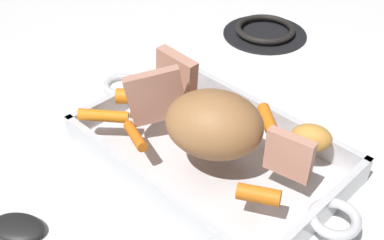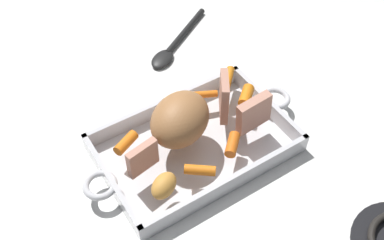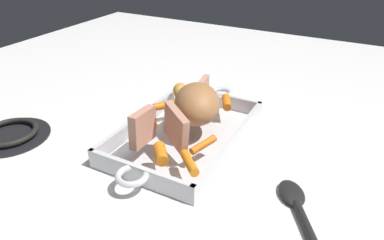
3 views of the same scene
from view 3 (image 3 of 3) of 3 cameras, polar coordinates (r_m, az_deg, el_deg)
ground_plane at (r=0.79m, az=-1.08°, el=-3.18°), size 1.95×1.95×0.00m
roasting_dish at (r=0.79m, az=-1.09°, el=-2.41°), size 0.46×0.24×0.04m
pork_roast at (r=0.76m, az=0.83°, el=2.70°), size 0.16×0.15×0.09m
roast_slice_thick at (r=0.68m, az=-2.64°, el=-1.28°), size 0.06×0.08×0.09m
roast_slice_thin at (r=0.86m, az=1.87°, el=4.94°), size 0.06×0.02×0.06m
roast_slice_outer at (r=0.69m, az=-8.15°, el=-1.19°), size 0.08×0.02×0.08m
baby_carrot_southwest at (r=0.65m, az=-5.17°, el=-5.55°), size 0.05×0.05×0.02m
baby_carrot_long at (r=0.69m, az=1.88°, el=-4.09°), size 0.06×0.04×0.02m
baby_carrot_southeast at (r=0.83m, az=-4.46°, el=2.44°), size 0.06×0.05×0.02m
baby_carrot_northeast at (r=0.76m, az=-6.72°, el=-0.18°), size 0.05×0.05×0.02m
baby_carrot_northwest at (r=0.85m, az=5.72°, el=2.94°), size 0.06×0.04×0.02m
baby_carrot_center_right at (r=0.63m, az=-0.46°, el=-7.03°), size 0.06×0.06×0.02m
potato_golden_small at (r=0.88m, az=-1.95°, el=4.87°), size 0.07×0.06×0.04m
stove_burner_rear at (r=0.90m, az=-27.77°, el=-2.06°), size 0.17×0.17×0.02m
serving_spoon at (r=0.62m, az=17.67°, el=-14.83°), size 0.23×0.15×0.01m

